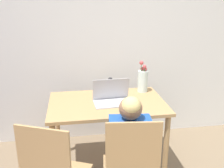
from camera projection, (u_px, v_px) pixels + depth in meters
name	position (u px, v px, depth m)	size (l,w,h in m)	color
wall_back	(104.00, 38.00, 3.05)	(6.40, 0.05, 2.50)	white
dining_table	(107.00, 111.00, 2.56)	(1.11, 0.72, 0.74)	tan
person_seated	(129.00, 142.00, 2.02)	(0.36, 0.45, 1.04)	#1E4C9E
laptop	(112.00, 97.00, 2.51)	(0.37, 0.24, 0.23)	#B2B2B7
flower_vase	(143.00, 80.00, 2.77)	(0.11, 0.11, 0.34)	silver
water_bottle	(110.00, 89.00, 2.60)	(0.06, 0.06, 0.21)	silver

